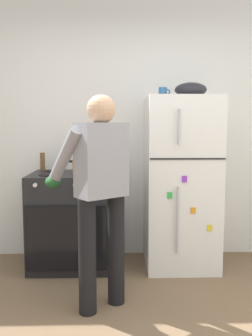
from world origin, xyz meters
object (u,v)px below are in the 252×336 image
at_px(person_cook, 99,183).
at_px(coffee_mug, 163,92).
at_px(mixing_bowl, 191,90).
at_px(pepper_mill, 43,162).
at_px(stove_range, 70,220).
at_px(refrigerator, 181,183).
at_px(red_pot, 86,166).

height_order(person_cook, coffee_mug, coffee_mug).
distance_m(coffee_mug, mixing_bowl, 0.26).
relative_size(coffee_mug, pepper_mill, 0.61).
bearing_deg(stove_range, refrigerator, 0.53).
relative_size(person_cook, mixing_bowl, 5.27).
distance_m(refrigerator, mixing_bowl, 0.90).
distance_m(stove_range, mixing_bowl, 1.72).
distance_m(person_cook, coffee_mug, 1.30).
distance_m(stove_range, coffee_mug, 1.54).
distance_m(person_cook, pepper_mill, 1.22).
bearing_deg(red_pot, mixing_bowl, 2.85).
xyz_separation_m(person_cook, red_pot, (-0.17, 0.79, 0.04)).
bearing_deg(person_cook, pepper_mill, 121.01).
height_order(stove_range, mixing_bowl, mixing_bowl).
height_order(coffee_mug, pepper_mill, coffee_mug).
height_order(refrigerator, pepper_mill, refrigerator).
height_order(refrigerator, stove_range, refrigerator).
relative_size(stove_range, coffee_mug, 8.27).
bearing_deg(mixing_bowl, coffee_mug, 169.01).
bearing_deg(red_pot, person_cook, -78.13).
height_order(refrigerator, mixing_bowl, mixing_bowl).
xyz_separation_m(red_pot, coffee_mug, (0.75, 0.10, 0.70)).
bearing_deg(stove_range, person_cook, -68.57).
distance_m(refrigerator, pepper_mill, 1.41).
height_order(pepper_mill, mixing_bowl, mixing_bowl).
bearing_deg(coffee_mug, stove_range, -176.19).
xyz_separation_m(refrigerator, person_cook, (-0.76, -0.84, 0.13)).
distance_m(person_cook, mixing_bowl, 1.41).
bearing_deg(person_cook, red_pot, 101.87).
bearing_deg(coffee_mug, refrigerator, -15.84).
relative_size(red_pot, pepper_mill, 1.93).
xyz_separation_m(refrigerator, coffee_mug, (-0.18, 0.05, 0.87)).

